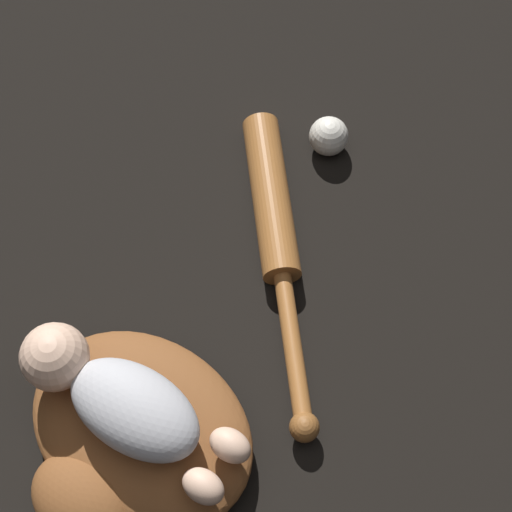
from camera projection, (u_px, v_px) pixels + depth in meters
name	position (u px, v px, depth m)	size (l,w,h in m)	color
ground_plane	(148.00, 478.00, 1.23)	(6.00, 6.00, 0.00)	black
baseball_glove	(132.00, 439.00, 1.22)	(0.38, 0.36, 0.08)	brown
baby_figure	(117.00, 398.00, 1.16)	(0.35, 0.13, 0.10)	#B2B2B7
baseball_bat	(275.00, 228.00, 1.39)	(0.36, 0.49, 0.06)	#9E602D
baseball	(329.00, 136.00, 1.48)	(0.07, 0.07, 0.07)	silver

